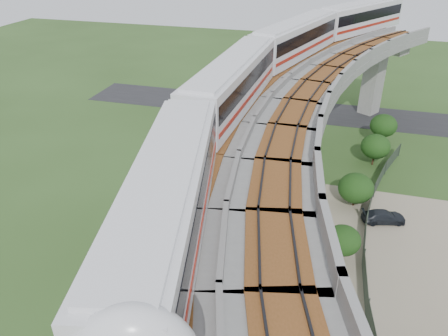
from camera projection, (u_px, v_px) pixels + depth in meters
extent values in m
plane|color=#2F4A1D|center=(251.00, 245.00, 34.32)|extent=(160.00, 160.00, 0.00)
cube|color=gray|center=(447.00, 299.00, 29.32)|extent=(18.00, 26.00, 0.04)
cube|color=#232326|center=(298.00, 110.00, 59.61)|extent=(60.00, 8.00, 0.03)
cube|color=#99968E|center=(373.00, 82.00, 56.95)|extent=(2.86, 2.93, 8.40)
cube|color=#99968E|center=(379.00, 45.00, 54.63)|extent=(7.21, 5.74, 1.20)
cube|color=#99968E|center=(286.00, 143.00, 40.86)|extent=(2.35, 2.51, 8.40)
cube|color=#99968E|center=(289.00, 94.00, 38.54)|extent=(7.31, 3.58, 1.20)
cube|color=#99968E|center=(227.00, 306.00, 23.29)|extent=(2.35, 2.51, 8.40)
cube|color=#99968E|center=(227.00, 234.00, 20.97)|extent=(7.31, 3.58, 1.20)
cube|color=gray|center=(355.00, 45.00, 50.41)|extent=(16.42, 20.91, 0.80)
cube|color=gray|center=(324.00, 32.00, 52.49)|extent=(8.66, 17.08, 1.00)
cube|color=gray|center=(393.00, 43.00, 47.46)|extent=(8.66, 17.08, 1.00)
cube|color=brown|center=(339.00, 38.00, 51.47)|extent=(10.68, 18.08, 0.12)
cube|color=black|center=(339.00, 37.00, 51.41)|extent=(9.69, 17.59, 0.12)
cube|color=brown|center=(374.00, 44.00, 48.90)|extent=(10.68, 18.08, 0.12)
cube|color=black|center=(374.00, 43.00, 48.84)|extent=(9.69, 17.59, 0.12)
cube|color=gray|center=(286.00, 88.00, 37.02)|extent=(11.77, 20.03, 0.80)
cube|color=gray|center=(239.00, 71.00, 38.14)|extent=(3.22, 18.71, 1.00)
cube|color=gray|center=(338.00, 84.00, 35.03)|extent=(3.22, 18.71, 1.00)
cube|color=brown|center=(261.00, 79.00, 37.60)|extent=(5.44, 19.05, 0.12)
cube|color=black|center=(261.00, 78.00, 37.54)|extent=(4.35, 18.88, 0.12)
cube|color=brown|center=(312.00, 86.00, 36.01)|extent=(5.44, 19.05, 0.12)
cube|color=black|center=(312.00, 84.00, 35.95)|extent=(4.35, 18.88, 0.12)
cube|color=gray|center=(230.00, 201.00, 21.63)|extent=(11.77, 20.03, 0.80)
cube|color=gray|center=(144.00, 180.00, 21.65)|extent=(3.22, 18.71, 1.00)
cube|color=gray|center=(320.00, 191.00, 20.74)|extent=(3.22, 18.71, 1.00)
cube|color=brown|center=(186.00, 191.00, 21.64)|extent=(5.44, 19.05, 0.12)
cube|color=black|center=(186.00, 189.00, 21.58)|extent=(4.35, 18.88, 0.12)
cube|color=brown|center=(275.00, 196.00, 21.18)|extent=(5.44, 19.05, 0.12)
cube|color=black|center=(275.00, 194.00, 21.12)|extent=(4.35, 18.88, 0.12)
cube|color=silver|center=(168.00, 205.00, 17.34)|extent=(5.85, 15.23, 3.20)
cube|color=silver|center=(165.00, 167.00, 16.52)|extent=(5.17, 14.38, 0.22)
cube|color=black|center=(167.00, 195.00, 17.12)|extent=(5.78, 14.66, 1.15)
cube|color=#A91F10|center=(169.00, 220.00, 17.70)|extent=(5.78, 14.66, 0.30)
cube|color=black|center=(170.00, 234.00, 18.05)|extent=(4.59, 12.86, 0.28)
cube|color=silver|center=(232.00, 84.00, 30.74)|extent=(3.22, 15.08, 3.20)
cube|color=silver|center=(233.00, 60.00, 29.92)|extent=(2.65, 14.32, 0.22)
cube|color=black|center=(232.00, 78.00, 30.52)|extent=(3.26, 14.49, 1.15)
cube|color=#A91F10|center=(232.00, 94.00, 31.10)|extent=(3.26, 14.49, 0.30)
cube|color=black|center=(232.00, 104.00, 31.44)|extent=(2.34, 12.81, 0.28)
cube|color=silver|center=(296.00, 39.00, 43.10)|extent=(6.81, 15.15, 3.20)
cube|color=silver|center=(297.00, 21.00, 42.28)|extent=(6.09, 14.28, 0.22)
cube|color=black|center=(296.00, 35.00, 42.89)|extent=(6.70, 14.59, 1.15)
cube|color=#A91F10|center=(295.00, 47.00, 43.47)|extent=(6.70, 14.59, 0.30)
cube|color=black|center=(295.00, 54.00, 43.81)|extent=(5.41, 12.77, 0.28)
cube|color=silver|center=(362.00, 17.00, 53.66)|extent=(9.98, 14.27, 3.20)
cube|color=silver|center=(364.00, 3.00, 52.84)|extent=(9.14, 13.35, 0.22)
cube|color=black|center=(362.00, 13.00, 53.45)|extent=(9.73, 13.79, 1.15)
cube|color=#A91F10|center=(361.00, 24.00, 54.03)|extent=(9.73, 13.79, 0.30)
cube|color=black|center=(360.00, 29.00, 54.37)|extent=(8.15, 11.93, 0.28)
cylinder|color=#2D382D|center=(400.00, 150.00, 47.33)|extent=(0.08, 0.08, 1.50)
cube|color=#2D382D|center=(392.00, 158.00, 45.59)|extent=(1.69, 4.77, 1.40)
cylinder|color=#2D382D|center=(386.00, 168.00, 43.78)|extent=(0.08, 0.08, 1.50)
cube|color=#2D382D|center=(380.00, 179.00, 41.92)|extent=(1.23, 4.91, 1.40)
cylinder|color=#2D382D|center=(375.00, 191.00, 40.01)|extent=(0.08, 0.08, 1.50)
cube|color=#2D382D|center=(370.00, 204.00, 38.06)|extent=(0.75, 4.99, 1.40)
cylinder|color=#2D382D|center=(367.00, 219.00, 36.06)|extent=(0.08, 0.08, 1.50)
cube|color=#2D382D|center=(365.00, 237.00, 34.02)|extent=(0.27, 5.04, 1.40)
cylinder|color=#2D382D|center=(364.00, 257.00, 31.95)|extent=(0.08, 0.08, 1.50)
cube|color=#2D382D|center=(365.00, 280.00, 29.85)|extent=(0.27, 5.04, 1.40)
cylinder|color=#2D382D|center=(368.00, 307.00, 27.73)|extent=(0.08, 0.08, 1.50)
cylinder|color=#382314|center=(381.00, 138.00, 50.03)|extent=(0.18, 0.18, 1.42)
ellipsoid|color=#133711|center=(384.00, 125.00, 49.25)|extent=(2.99, 2.99, 2.54)
cylinder|color=#382314|center=(373.00, 159.00, 45.71)|extent=(0.18, 0.18, 1.23)
ellipsoid|color=#133711|center=(375.00, 146.00, 44.98)|extent=(2.98, 2.98, 2.53)
cylinder|color=#382314|center=(354.00, 201.00, 38.99)|extent=(0.18, 0.18, 0.91)
ellipsoid|color=#133711|center=(356.00, 188.00, 38.32)|extent=(3.09, 3.09, 2.63)
cylinder|color=#382314|center=(341.00, 255.00, 32.36)|extent=(0.18, 0.18, 1.21)
ellipsoid|color=#133711|center=(343.00, 240.00, 31.70)|extent=(2.56, 2.56, 2.18)
imported|color=black|center=(384.00, 217.00, 36.73)|extent=(3.90, 2.41, 1.05)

